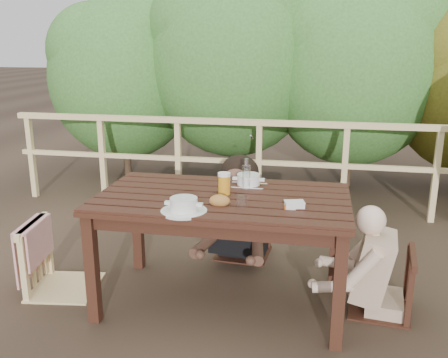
% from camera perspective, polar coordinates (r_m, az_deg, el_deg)
% --- Properties ---
extents(ground, '(60.00, 60.00, 0.00)m').
position_cam_1_polar(ground, '(3.63, -0.16, -14.02)').
color(ground, '#433124').
rests_on(ground, ground).
extents(table, '(1.69, 0.95, 0.78)m').
position_cam_1_polar(table, '(3.45, -0.16, -8.37)').
color(table, black).
rests_on(table, ground).
extents(chair_left, '(0.55, 0.55, 0.99)m').
position_cam_1_polar(chair_left, '(3.79, -18.52, -5.35)').
color(chair_left, '#DABB80').
rests_on(chair_left, ground).
extents(chair_far, '(0.47, 0.47, 0.89)m').
position_cam_1_polar(chair_far, '(4.19, 2.30, -3.19)').
color(chair_far, black).
rests_on(chair_far, ground).
extents(chair_right, '(0.47, 0.47, 0.85)m').
position_cam_1_polar(chair_right, '(3.51, 18.14, -8.23)').
color(chair_right, black).
rests_on(chair_right, ground).
extents(woman, '(0.61, 0.74, 1.41)m').
position_cam_1_polar(woman, '(4.13, 2.39, 0.30)').
color(woman, black).
rests_on(woman, ground).
extents(diner_right, '(0.66, 0.56, 1.23)m').
position_cam_1_polar(diner_right, '(3.44, 18.91, -5.33)').
color(diner_right, tan).
rests_on(diner_right, ground).
extents(railing, '(5.60, 0.10, 1.01)m').
position_cam_1_polar(railing, '(5.29, 4.07, 1.49)').
color(railing, '#DABB80').
rests_on(railing, ground).
extents(hedge_row, '(6.60, 1.60, 3.80)m').
position_cam_1_polar(hedge_row, '(6.30, 9.52, 16.40)').
color(hedge_row, '#36652A').
rests_on(hedge_row, ground).
extents(soup_near, '(0.29, 0.29, 0.10)m').
position_cam_1_polar(soup_near, '(3.02, -4.71, -3.07)').
color(soup_near, white).
rests_on(soup_near, table).
extents(soup_far, '(0.28, 0.28, 0.09)m').
position_cam_1_polar(soup_far, '(3.56, 2.88, -0.16)').
color(soup_far, white).
rests_on(soup_far, table).
extents(bread_roll, '(0.14, 0.10, 0.08)m').
position_cam_1_polar(bread_roll, '(3.12, -0.52, -2.55)').
color(bread_roll, '#A76731').
rests_on(bread_roll, table).
extents(beer_glass, '(0.09, 0.09, 0.17)m').
position_cam_1_polar(beer_glass, '(3.32, 0.01, -0.66)').
color(beer_glass, orange).
rests_on(beer_glass, table).
extents(bottle, '(0.06, 0.06, 0.24)m').
position_cam_1_polar(bottle, '(3.41, 2.61, 0.42)').
color(bottle, silver).
rests_on(bottle, table).
extents(tumbler, '(0.07, 0.07, 0.08)m').
position_cam_1_polar(tumbler, '(3.10, 2.05, -2.68)').
color(tumbler, white).
rests_on(tumbler, table).
extents(butter_tub, '(0.14, 0.12, 0.05)m').
position_cam_1_polar(butter_tub, '(3.11, 8.19, -3.06)').
color(butter_tub, white).
rests_on(butter_tub, table).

